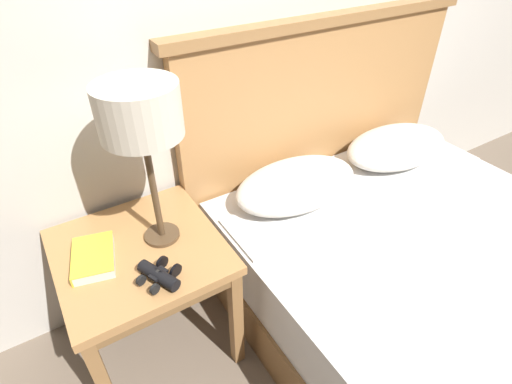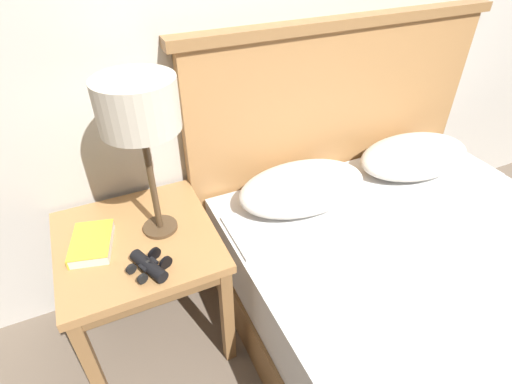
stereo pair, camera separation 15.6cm
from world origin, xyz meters
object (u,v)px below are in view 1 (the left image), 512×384
(nightstand, at_px, (142,263))
(table_lamp, at_px, (140,115))
(bed, at_px, (444,290))
(binoculars_pair, at_px, (159,275))
(book_on_nightstand, at_px, (93,258))

(nightstand, distance_m, table_lamp, 0.58)
(bed, relative_size, table_lamp, 3.32)
(nightstand, height_order, bed, bed)
(binoculars_pair, bearing_deg, book_on_nightstand, 129.68)
(nightstand, xyz_separation_m, binoculars_pair, (0.01, -0.18, 0.10))
(table_lamp, height_order, book_on_nightstand, table_lamp)
(nightstand, distance_m, bed, 1.23)
(nightstand, height_order, book_on_nightstand, book_on_nightstand)
(table_lamp, bearing_deg, binoculars_pair, -113.31)
(nightstand, relative_size, bed, 0.29)
(table_lamp, relative_size, book_on_nightstand, 2.55)
(nightstand, relative_size, book_on_nightstand, 2.49)
(nightstand, height_order, binoculars_pair, binoculars_pair)
(bed, xyz_separation_m, table_lamp, (-0.96, 0.61, 0.78))
(bed, bearing_deg, book_on_nightstand, 152.94)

